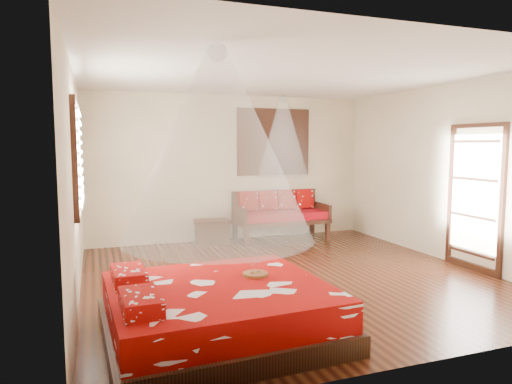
# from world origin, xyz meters

# --- Properties ---
(room) EXTENTS (5.54, 5.54, 2.84)m
(room) POSITION_xyz_m (0.00, 0.00, 1.40)
(room) COLOR black
(room) RESTS_ON ground
(bed) EXTENTS (2.22, 2.03, 0.64)m
(bed) POSITION_xyz_m (-1.45, -1.60, 0.25)
(bed) COLOR black
(bed) RESTS_ON floor
(daybed) EXTENTS (1.79, 0.79, 0.95)m
(daybed) POSITION_xyz_m (0.87, 2.38, 0.52)
(daybed) COLOR black
(daybed) RESTS_ON floor
(storage_chest) EXTENTS (0.67, 0.51, 0.45)m
(storage_chest) POSITION_xyz_m (-0.47, 2.45, 0.23)
(storage_chest) COLOR black
(storage_chest) RESTS_ON floor
(shutter_panel) EXTENTS (1.52, 0.06, 1.32)m
(shutter_panel) POSITION_xyz_m (0.87, 2.72, 1.90)
(shutter_panel) COLOR black
(shutter_panel) RESTS_ON wall_back
(window_left) EXTENTS (0.10, 1.74, 1.34)m
(window_left) POSITION_xyz_m (-2.71, 0.20, 1.70)
(window_left) COLOR black
(window_left) RESTS_ON wall_left
(glazed_door) EXTENTS (0.08, 1.02, 2.16)m
(glazed_door) POSITION_xyz_m (2.72, -0.60, 1.07)
(glazed_door) COLOR black
(glazed_door) RESTS_ON floor
(wine_tray) EXTENTS (0.27, 0.27, 0.21)m
(wine_tray) POSITION_xyz_m (-0.99, -1.41, 0.56)
(wine_tray) COLOR brown
(wine_tray) RESTS_ON bed
(mosquito_net_main) EXTENTS (1.83, 1.83, 1.80)m
(mosquito_net_main) POSITION_xyz_m (-1.43, -1.60, 1.85)
(mosquito_net_main) COLOR white
(mosquito_net_main) RESTS_ON ceiling
(mosquito_net_daybed) EXTENTS (0.96, 0.96, 1.50)m
(mosquito_net_daybed) POSITION_xyz_m (0.87, 2.25, 2.00)
(mosquito_net_daybed) COLOR white
(mosquito_net_daybed) RESTS_ON ceiling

